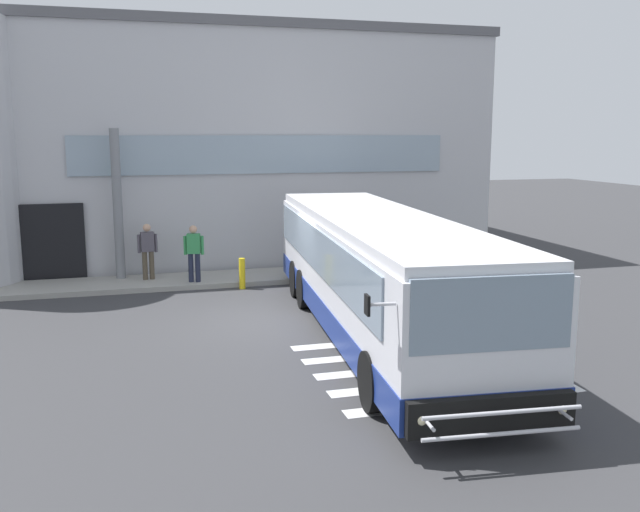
% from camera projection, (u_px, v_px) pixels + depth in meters
% --- Properties ---
extents(ground_plane, '(80.00, 90.00, 0.02)m').
position_uv_depth(ground_plane, '(277.00, 320.00, 16.89)').
color(ground_plane, '#353538').
rests_on(ground_plane, ground).
extents(bay_paint_stripes, '(4.40, 3.96, 0.01)m').
position_uv_depth(bay_paint_stripes, '(424.00, 367.00, 13.44)').
color(bay_paint_stripes, silver).
rests_on(bay_paint_stripes, ground).
extents(terminal_building, '(19.86, 13.80, 8.02)m').
position_uv_depth(terminal_building, '(195.00, 145.00, 26.96)').
color(terminal_building, '#B7B7BC').
rests_on(terminal_building, ground).
extents(boarding_curb, '(22.06, 2.00, 0.15)m').
position_uv_depth(boarding_curb, '(244.00, 278.00, 21.42)').
color(boarding_curb, '#9E9B93').
rests_on(boarding_curb, ground).
extents(entry_support_column, '(0.28, 0.28, 4.46)m').
position_uv_depth(entry_support_column, '(118.00, 204.00, 20.61)').
color(entry_support_column, slate).
rests_on(entry_support_column, boarding_curb).
extents(bus_main_foreground, '(4.09, 12.59, 2.70)m').
position_uv_depth(bus_main_foreground, '(377.00, 277.00, 15.30)').
color(bus_main_foreground, silver).
rests_on(bus_main_foreground, ground).
extents(passenger_near_column, '(0.59, 0.40, 1.68)m').
position_uv_depth(passenger_near_column, '(147.00, 247.00, 20.67)').
color(passenger_near_column, '#4C4233').
rests_on(passenger_near_column, boarding_curb).
extents(passenger_by_doorway, '(0.58, 0.30, 1.68)m').
position_uv_depth(passenger_by_doorway, '(194.00, 251.00, 20.29)').
color(passenger_by_doorway, '#1E2338').
rests_on(passenger_by_doorway, boarding_curb).
extents(safety_bollard_yellow, '(0.18, 0.18, 0.90)m').
position_uv_depth(safety_bollard_yellow, '(242.00, 274.00, 20.15)').
color(safety_bollard_yellow, yellow).
rests_on(safety_bollard_yellow, ground).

